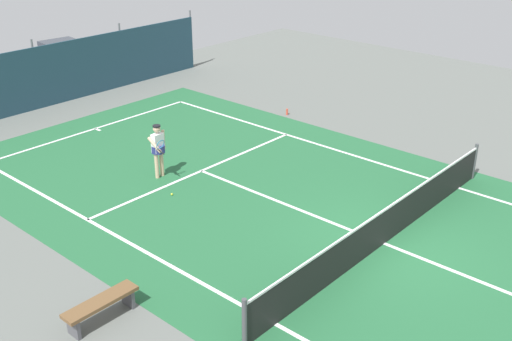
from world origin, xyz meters
The scene contains 9 objects.
ground_plane centered at (0.00, 0.00, 0.00)m, with size 36.00×36.00×0.00m, color slate.
court_surface centered at (0.00, 0.00, 0.00)m, with size 11.02×26.60×0.01m.
tennis_net centered at (0.00, 0.00, 0.51)m, with size 10.12×0.10×1.10m.
back_fence centered at (0.00, 15.93, 0.67)m, with size 16.30×0.98×2.70m.
tennis_player centered at (-1.11, 7.03, 0.96)m, with size 0.69×0.77×1.64m.
tennis_ball_near_player centered at (-1.69, 5.84, 0.03)m, with size 0.07×0.07×0.07m, color #CCDB33.
parked_car centered at (2.93, 18.20, 0.84)m, with size 2.35×4.37×1.68m.
courtside_bench centered at (-6.31, 2.67, 0.37)m, with size 1.60×0.40×0.49m.
water_bottle centered at (5.76, 7.71, 0.12)m, with size 0.08×0.08×0.24m, color #D84C38.
Camera 1 is at (-11.82, -6.34, 7.91)m, focal length 43.71 mm.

